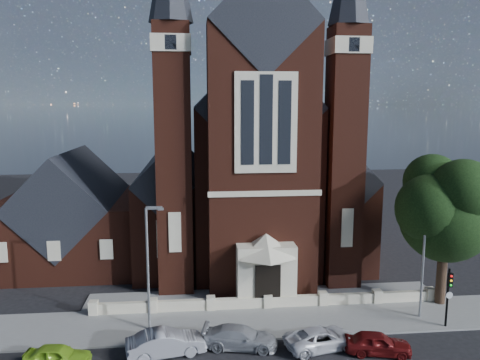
# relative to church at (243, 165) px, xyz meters

# --- Properties ---
(ground) EXTENTS (120.00, 120.00, 0.00)m
(ground) POSITION_rel_church_xyz_m (0.00, -7.94, -8.19)
(ground) COLOR black
(ground) RESTS_ON ground
(pavement_strip) EXTENTS (60.00, 5.00, 0.12)m
(pavement_strip) POSITION_rel_church_xyz_m (0.00, -18.44, -8.19)
(pavement_strip) COLOR slate
(pavement_strip) RESTS_ON ground
(forecourt_paving) EXTENTS (26.00, 3.00, 0.14)m
(forecourt_paving) POSITION_rel_church_xyz_m (0.00, -14.44, -8.19)
(forecourt_paving) COLOR slate
(forecourt_paving) RESTS_ON ground
(forecourt_wall) EXTENTS (24.00, 0.40, 0.90)m
(forecourt_wall) POSITION_rel_church_xyz_m (0.00, -16.44, -8.19)
(forecourt_wall) COLOR beige
(forecourt_wall) RESTS_ON ground
(church) EXTENTS (20.01, 34.90, 29.20)m
(church) POSITION_rel_church_xyz_m (0.00, 0.00, 0.00)
(church) COLOR #4C1F14
(church) RESTS_ON ground
(parish_hall) EXTENTS (12.00, 12.20, 10.24)m
(parish_hall) POSITION_rel_church_xyz_m (-16.00, -4.94, -4.17)
(parish_hall) COLOR #4C1F14
(parish_hall) RESTS_ON ground
(street_tree) EXTENTS (6.40, 6.60, 10.70)m
(street_tree) POSITION_rel_church_xyz_m (12.60, -17.23, -1.23)
(street_tree) COLOR black
(street_tree) RESTS_ON ground
(street_lamp_left) EXTENTS (1.16, 0.22, 8.09)m
(street_lamp_left) POSITION_rel_church_xyz_m (-7.91, -18.94, -3.59)
(street_lamp_left) COLOR gray
(street_lamp_left) RESTS_ON ground
(street_lamp_right) EXTENTS (1.16, 0.22, 8.09)m
(street_lamp_right) POSITION_rel_church_xyz_m (10.09, -18.94, -3.59)
(street_lamp_right) COLOR gray
(street_lamp_right) RESTS_ON ground
(traffic_signal) EXTENTS (0.28, 0.42, 4.00)m
(traffic_signal) POSITION_rel_church_xyz_m (11.00, -20.52, -5.60)
(traffic_signal) COLOR black
(traffic_signal) RESTS_ON ground
(car_lime_van) EXTENTS (3.72, 1.80, 1.22)m
(car_lime_van) POSITION_rel_church_xyz_m (-12.64, -22.66, -7.57)
(car_lime_van) COLOR #8BC327
(car_lime_van) RESTS_ON ground
(car_silver_a) EXTENTS (4.72, 2.51, 1.48)m
(car_silver_a) POSITION_rel_church_xyz_m (-6.79, -22.06, -7.45)
(car_silver_a) COLOR gray
(car_silver_a) RESTS_ON ground
(car_silver_b) EXTENTS (4.72, 2.66, 1.29)m
(car_silver_b) POSITION_rel_church_xyz_m (-2.46, -21.63, -7.54)
(car_silver_b) COLOR #989A9F
(car_silver_b) RESTS_ON ground
(car_white_suv) EXTENTS (4.77, 2.99, 1.23)m
(car_white_suv) POSITION_rel_church_xyz_m (2.31, -22.16, -7.57)
(car_white_suv) COLOR white
(car_white_suv) RESTS_ON ground
(car_dark_red) EXTENTS (4.01, 2.26, 1.29)m
(car_dark_red) POSITION_rel_church_xyz_m (5.39, -23.09, -7.54)
(car_dark_red) COLOR #5F1010
(car_dark_red) RESTS_ON ground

